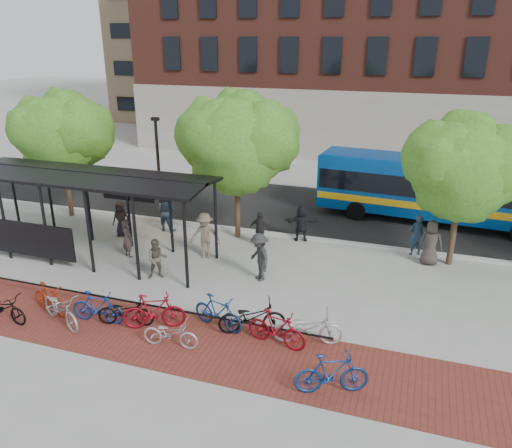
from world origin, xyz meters
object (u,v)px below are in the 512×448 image
(pedestrian_5, at_px, (301,223))
(bike_3, at_px, (98,307))
(bike_1, at_px, (50,299))
(bus_shelter, at_px, (82,185))
(lamp_post_left, at_px, (159,169))
(tree_b, at_px, (239,139))
(pedestrian_8, at_px, (157,259))
(pedestrian_1, at_px, (127,238))
(bike_10, at_px, (308,327))
(bike_0, at_px, (4,307))
(pedestrian_3, at_px, (205,236))
(bike_2, at_px, (61,309))
(bike_11, at_px, (332,373))
(bike_6, at_px, (170,333))
(pedestrian_7, at_px, (417,235))
(bike_4, at_px, (126,312))
(bike_5, at_px, (154,311))
(tree_a, at_px, (63,132))
(pedestrian_9, at_px, (259,257))
(bike_7, at_px, (218,312))
(pedestrian_6, at_px, (431,243))
(tree_c, at_px, (466,165))
(bike_9, at_px, (276,329))
(bus, at_px, (440,187))
(pedestrian_4, at_px, (260,229))
(pedestrian_0, at_px, (121,219))
(pedestrian_2, at_px, (166,211))
(bike_8, at_px, (252,317))

(pedestrian_5, bearing_deg, bike_3, 48.50)
(bike_1, distance_m, pedestrian_5, 10.71)
(bus_shelter, height_order, lamp_post_left, lamp_post_left)
(tree_b, bearing_deg, pedestrian_8, -107.04)
(pedestrian_1, bearing_deg, bike_10, -178.65)
(bike_0, height_order, pedestrian_3, pedestrian_3)
(bike_2, xyz_separation_m, bike_11, (8.62, -0.49, 0.02))
(bike_3, bearing_deg, pedestrian_1, 16.82)
(bike_6, bearing_deg, pedestrian_7, -41.17)
(bike_2, xyz_separation_m, bike_4, (1.94, 0.61, -0.09))
(bike_0, bearing_deg, bike_5, -70.63)
(pedestrian_3, bearing_deg, tree_a, 150.41)
(bike_6, relative_size, bike_10, 0.83)
(bike_1, distance_m, pedestrian_9, 7.26)
(bike_7, relative_size, pedestrian_3, 0.95)
(bike_1, relative_size, bike_11, 0.90)
(pedestrian_6, relative_size, pedestrian_7, 1.04)
(bike_6, height_order, pedestrian_7, pedestrian_7)
(tree_c, bearing_deg, pedestrian_1, -164.41)
(bike_10, relative_size, pedestrian_3, 1.06)
(bike_9, bearing_deg, tree_a, 70.24)
(bike_4, bearing_deg, bus, -49.65)
(bus_shelter, relative_size, bike_1, 6.17)
(tree_a, distance_m, bike_10, 16.02)
(bike_0, bearing_deg, pedestrian_9, -46.17)
(tree_a, height_order, bike_2, tree_a)
(bike_1, height_order, bike_11, bike_11)
(pedestrian_3, xyz_separation_m, pedestrian_8, (-0.93, -2.28, -0.18))
(bus, distance_m, bike_5, 15.27)
(bike_11, xyz_separation_m, pedestrian_9, (-3.70, 5.41, 0.34))
(pedestrian_4, bearing_deg, pedestrian_7, 12.01)
(bike_9, bearing_deg, pedestrian_0, 67.06)
(bus, relative_size, pedestrian_7, 6.56)
(bike_2, xyz_separation_m, pedestrian_2, (-0.76, 8.33, 0.41))
(bike_2, distance_m, bike_6, 3.82)
(pedestrian_0, height_order, pedestrian_9, pedestrian_9)
(bus_shelter, height_order, tree_a, tree_a)
(bike_9, bearing_deg, pedestrian_4, 32.80)
(bike_2, xyz_separation_m, bike_10, (7.56, 1.46, -0.02))
(pedestrian_1, relative_size, pedestrian_5, 1.01)
(bike_5, height_order, pedestrian_8, pedestrian_8)
(bus_shelter, xyz_separation_m, bus, (13.62, 8.66, -1.23))
(bus, distance_m, bike_9, 13.28)
(bike_1, bearing_deg, pedestrian_3, -11.07)
(bike_4, xyz_separation_m, pedestrian_8, (-0.67, 3.23, 0.31))
(tree_c, height_order, bike_3, tree_c)
(tree_c, height_order, bike_8, tree_c)
(bus_shelter, distance_m, tree_c, 14.77)
(bus, height_order, bike_6, bus)
(tree_b, height_order, pedestrian_1, tree_b)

